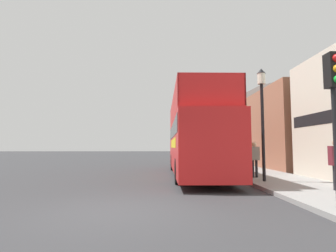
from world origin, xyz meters
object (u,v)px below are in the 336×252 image
(tour_bus, at_px, (195,141))
(lamp_post_second, at_px, (221,120))
(pedestrian_third, at_px, (254,156))
(lamp_post_third, at_px, (202,127))
(lamp_post_nearest, at_px, (262,103))
(traffic_signal, at_px, (334,93))
(parked_car_ahead_of_bus, at_px, (189,157))

(tour_bus, distance_m, lamp_post_second, 4.67)
(pedestrian_third, distance_m, lamp_post_third, 13.40)
(lamp_post_nearest, xyz_separation_m, lamp_post_second, (-0.06, 7.27, 0.06))
(lamp_post_nearest, height_order, lamp_post_third, lamp_post_third)
(tour_bus, relative_size, lamp_post_third, 2.27)
(lamp_post_third, bearing_deg, pedestrian_third, -88.56)
(pedestrian_third, relative_size, lamp_post_second, 0.34)
(traffic_signal, bearing_deg, lamp_post_second, 89.64)
(parked_car_ahead_of_bus, distance_m, lamp_post_third, 3.98)
(parked_car_ahead_of_bus, relative_size, lamp_post_nearest, 0.99)
(lamp_post_second, bearing_deg, pedestrian_third, -88.46)
(parked_car_ahead_of_bus, bearing_deg, lamp_post_nearest, -85.01)
(lamp_post_third, bearing_deg, traffic_signal, -89.71)
(lamp_post_nearest, bearing_deg, pedestrian_third, 85.73)
(pedestrian_third, bearing_deg, tour_bus, 138.80)
(traffic_signal, distance_m, lamp_post_nearest, 4.82)
(tour_bus, height_order, traffic_signal, tour_bus)
(tour_bus, height_order, pedestrian_third, tour_bus)
(parked_car_ahead_of_bus, relative_size, lamp_post_third, 0.95)
(traffic_signal, bearing_deg, pedestrian_third, 87.81)
(lamp_post_nearest, bearing_deg, lamp_post_third, 90.91)
(lamp_post_second, bearing_deg, lamp_post_third, 91.37)
(lamp_post_third, bearing_deg, parked_car_ahead_of_bus, -123.98)
(pedestrian_third, xyz_separation_m, lamp_post_second, (-0.16, 5.91, 2.34))
(pedestrian_third, height_order, traffic_signal, traffic_signal)
(lamp_post_second, xyz_separation_m, lamp_post_third, (-0.17, 7.27, 0.05))
(pedestrian_third, height_order, lamp_post_third, lamp_post_third)
(traffic_signal, distance_m, lamp_post_second, 12.07)
(traffic_signal, height_order, lamp_post_third, lamp_post_third)
(lamp_post_nearest, relative_size, lamp_post_third, 0.96)
(tour_bus, distance_m, parked_car_ahead_of_bus, 8.76)
(parked_car_ahead_of_bus, xyz_separation_m, lamp_post_third, (1.57, 2.33, 2.82))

